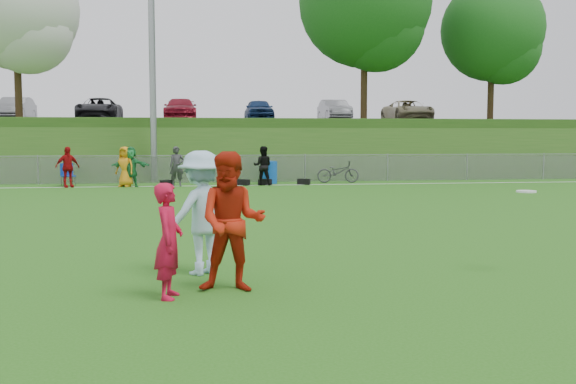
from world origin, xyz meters
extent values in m
plane|color=#245E13|center=(0.00, 0.00, 0.00)|extent=(120.00, 120.00, 0.00)
cube|color=white|center=(0.00, 18.00, 0.01)|extent=(60.00, 0.10, 0.01)
cube|color=gray|center=(0.00, 20.00, 0.60)|extent=(58.00, 0.02, 1.20)
cube|color=gray|center=(0.00, 20.00, 1.25)|extent=(58.00, 0.04, 0.04)
cylinder|color=gray|center=(-3.00, 20.80, 6.00)|extent=(0.30, 0.30, 12.00)
cube|color=#245016|center=(0.00, 31.00, 1.50)|extent=(120.00, 18.00, 3.00)
cube|color=black|center=(0.00, 33.00, 3.05)|extent=(120.00, 12.00, 0.10)
cylinder|color=black|center=(-10.00, 25.00, 6.75)|extent=(0.36, 0.36, 7.50)
sphere|color=silver|center=(-10.00, 25.00, 8.62)|extent=(6.30, 6.30, 6.30)
sphere|color=silver|center=(-9.40, 24.70, 7.50)|extent=(4.50, 4.50, 4.50)
cylinder|color=black|center=(8.00, 24.50, 7.25)|extent=(0.36, 0.36, 8.50)
sphere|color=#155116|center=(8.00, 24.50, 9.38)|extent=(7.14, 7.14, 7.14)
sphere|color=#155116|center=(8.60, 24.20, 8.10)|extent=(5.10, 5.10, 5.10)
cylinder|color=black|center=(16.00, 26.00, 6.50)|extent=(0.36, 0.36, 7.00)
sphere|color=#155116|center=(16.00, 26.00, 8.25)|extent=(5.88, 5.88, 5.88)
sphere|color=#155116|center=(16.60, 25.70, 7.20)|extent=(4.20, 4.20, 4.20)
imported|color=gray|center=(-12.00, 32.00, 3.82)|extent=(1.52, 4.37, 1.44)
imported|color=black|center=(-7.00, 32.00, 3.82)|extent=(2.39, 5.18, 1.44)
imported|color=maroon|center=(-2.00, 32.00, 3.82)|extent=(2.02, 4.96, 1.44)
imported|color=navy|center=(3.00, 32.00, 3.82)|extent=(1.70, 4.23, 1.44)
imported|color=gray|center=(8.00, 32.00, 3.82)|extent=(1.52, 4.37, 1.44)
imported|color=#998E67|center=(13.00, 32.00, 3.82)|extent=(2.39, 5.18, 1.44)
imported|color=#A20B0E|center=(-6.36, 18.00, 0.85)|extent=(1.07, 0.85, 1.69)
imported|color=orange|center=(-4.03, 18.00, 0.85)|extent=(0.99, 0.87, 1.69)
imported|color=#217D3D|center=(-3.79, 18.00, 0.85)|extent=(1.59, 0.57, 1.69)
imported|color=#313033|center=(-1.88, 18.00, 0.85)|extent=(0.66, 0.47, 1.69)
imported|color=black|center=(1.80, 18.00, 0.85)|extent=(0.93, 0.79, 1.69)
cube|color=black|center=(-2.30, 18.10, 0.13)|extent=(0.62, 0.51, 0.26)
cube|color=black|center=(0.95, 18.10, 0.13)|extent=(0.60, 0.56, 0.26)
cube|color=black|center=(1.90, 18.10, 0.13)|extent=(0.62, 0.47, 0.26)
cube|color=black|center=(3.62, 18.10, 0.13)|extent=(0.61, 0.46, 0.26)
imported|color=red|center=(-1.43, -1.25, 0.76)|extent=(0.43, 0.60, 1.51)
imported|color=#B31F0C|center=(-0.60, -0.99, 0.95)|extent=(1.03, 0.86, 1.91)
imported|color=#A8D0EA|center=(-1.00, 0.18, 0.95)|extent=(1.41, 1.27, 1.89)
cylinder|color=silver|center=(3.95, -0.44, 1.26)|extent=(0.30, 0.30, 0.03)
cylinder|color=#104DB4|center=(2.21, 19.00, 0.50)|extent=(0.79, 0.79, 1.01)
cube|color=navy|center=(-6.50, 18.80, 0.43)|extent=(0.70, 0.70, 0.05)
cube|color=navy|center=(-6.60, 19.04, 0.70)|extent=(0.51, 0.25, 0.54)
imported|color=#323235|center=(5.36, 19.00, 0.50)|extent=(1.96, 0.79, 1.01)
camera|label=1|loc=(-1.07, -9.63, 2.10)|focal=40.00mm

